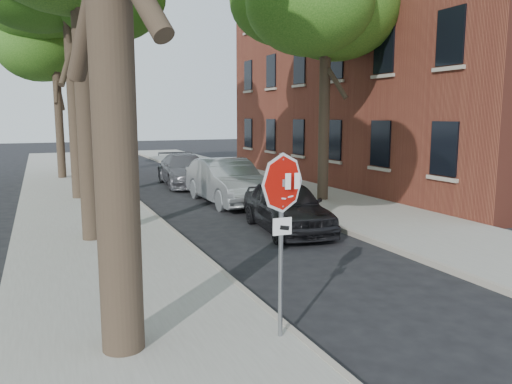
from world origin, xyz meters
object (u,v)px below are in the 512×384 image
at_px(apartment_building, 424,24).
at_px(stop_sign, 282,210).
at_px(tree_far, 53,33).
at_px(tree_right, 324,3).
at_px(car_c, 185,170).
at_px(car_b, 227,181).
at_px(car_a, 287,206).

distance_m(apartment_building, stop_sign, 21.10).
bearing_deg(tree_far, tree_right, -51.66).
bearing_deg(car_c, tree_right, -56.65).
xyz_separation_m(stop_sign, car_c, (3.16, 16.51, -1.22)).
relative_size(apartment_building, tree_far, 2.17).
relative_size(tree_right, car_b, 1.86).
height_order(tree_far, car_b, tree_far).
relative_size(apartment_building, car_c, 4.03).
bearing_deg(car_b, tree_right, -18.34).
bearing_deg(tree_far, car_a, -70.26).
height_order(stop_sign, car_c, stop_sign).
height_order(tree_right, car_a, tree_right).
relative_size(car_a, car_c, 0.83).
distance_m(tree_far, car_b, 12.95).
xyz_separation_m(stop_sign, tree_far, (-2.02, 21.14, 5.26)).
relative_size(stop_sign, car_b, 0.52).
distance_m(tree_right, car_b, 7.30).
xyz_separation_m(apartment_building, tree_right, (-8.02, -3.89, -0.44)).
bearing_deg(apartment_building, tree_right, -154.13).
bearing_deg(tree_far, stop_sign, -84.54).
xyz_separation_m(car_a, car_b, (0.00, 4.89, 0.11)).
xyz_separation_m(stop_sign, car_a, (3.30, 6.31, -1.24)).
bearing_deg(tree_right, car_b, 162.48).
bearing_deg(car_a, stop_sign, -110.71).
bearing_deg(tree_right, car_c, 118.90).
xyz_separation_m(tree_far, car_b, (5.32, -9.93, -6.39)).
xyz_separation_m(car_a, car_c, (-0.14, 10.21, 0.02)).
relative_size(tree_right, car_a, 2.23).
xyz_separation_m(tree_far, car_a, (5.32, -14.83, -6.50)).
xyz_separation_m(car_b, car_c, (-0.14, 5.31, -0.10)).
bearing_deg(car_b, car_c, 90.73).
distance_m(apartment_building, tree_far, 18.18).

